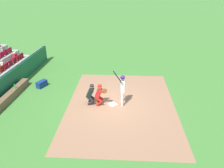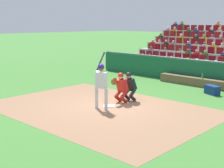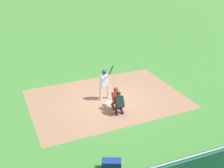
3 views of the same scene
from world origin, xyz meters
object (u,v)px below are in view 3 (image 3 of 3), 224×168
(batter_at_plate, at_px, (104,81))
(home_plate_umpire, at_px, (119,102))
(catcher_crouching, at_px, (116,97))
(home_plate_marker, at_px, (110,103))
(equipment_duffel_bag, at_px, (111,165))

(batter_at_plate, distance_m, home_plate_umpire, 1.83)
(batter_at_plate, xyz_separation_m, home_plate_umpire, (0.14, -1.77, -0.42))
(catcher_crouching, relative_size, home_plate_umpire, 1.02)
(home_plate_marker, distance_m, batter_at_plate, 1.23)
(home_plate_marker, xyz_separation_m, home_plate_umpire, (0.03, -1.24, 0.68))
(batter_at_plate, height_order, catcher_crouching, batter_at_plate)
(home_plate_marker, relative_size, batter_at_plate, 0.20)
(home_plate_marker, height_order, batter_at_plate, batter_at_plate)
(catcher_crouching, xyz_separation_m, equipment_duffel_bag, (-1.90, -4.20, -0.52))
(home_plate_umpire, bearing_deg, batter_at_plate, 94.46)
(home_plate_umpire, relative_size, equipment_duffel_bag, 1.72)
(catcher_crouching, bearing_deg, batter_at_plate, 97.97)
(catcher_crouching, height_order, equipment_duffel_bag, catcher_crouching)
(home_plate_marker, height_order, equipment_duffel_bag, equipment_duffel_bag)
(catcher_crouching, relative_size, equipment_duffel_bag, 1.76)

